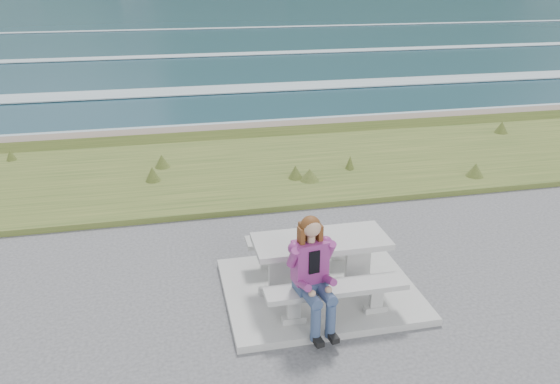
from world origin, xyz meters
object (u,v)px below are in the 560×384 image
(bench_landward, at_px, (336,293))
(bench_seaward, at_px, (307,241))
(picnic_table, at_px, (321,250))
(seated_woman, at_px, (315,290))

(bench_landward, distance_m, bench_seaward, 1.40)
(picnic_table, bearing_deg, seated_woman, -110.80)
(bench_landward, relative_size, seated_woman, 1.27)
(bench_landward, xyz_separation_m, bench_seaward, (0.00, 1.40, 0.00))
(picnic_table, distance_m, bench_landward, 0.74)
(picnic_table, height_order, bench_seaward, picnic_table)
(bench_landward, height_order, bench_seaward, same)
(seated_woman, bearing_deg, bench_landward, 13.84)
(bench_landward, distance_m, seated_woman, 0.38)
(bench_seaward, distance_m, seated_woman, 1.58)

